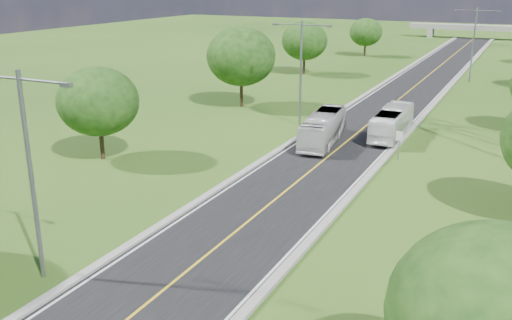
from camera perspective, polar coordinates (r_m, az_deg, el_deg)
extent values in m
plane|color=#274A14|center=(68.38, 13.81, 5.64)|extent=(260.00, 260.00, 0.00)
cube|color=black|center=(74.14, 14.86, 6.50)|extent=(8.00, 150.00, 0.06)
cube|color=gray|center=(75.04, 11.67, 6.92)|extent=(0.50, 150.00, 0.22)
cube|color=gray|center=(73.44, 18.12, 6.18)|extent=(0.50, 150.00, 0.22)
cylinder|color=slate|center=(46.12, 14.10, 1.41)|extent=(0.08, 0.08, 2.40)
cube|color=white|center=(45.88, 14.16, 2.36)|extent=(0.55, 0.04, 0.70)
cube|color=gray|center=(148.01, 17.06, 12.07)|extent=(1.20, 3.00, 2.00)
cube|color=gray|center=(146.59, 21.05, 12.26)|extent=(30.00, 3.00, 1.20)
cylinder|color=slate|center=(27.99, -21.54, -1.77)|extent=(0.22, 0.22, 10.00)
cylinder|color=slate|center=(25.88, -20.56, 7.39)|extent=(2.80, 0.12, 0.12)
cube|color=slate|center=(24.97, -18.46, 7.14)|extent=(0.50, 0.25, 0.18)
cylinder|color=slate|center=(55.02, 4.49, 8.55)|extent=(0.22, 0.22, 10.00)
cylinder|color=slate|center=(55.00, 3.21, 13.40)|extent=(2.80, 0.12, 0.12)
cylinder|color=slate|center=(53.98, 6.02, 13.25)|extent=(2.80, 0.12, 0.12)
cube|color=slate|center=(55.53, 1.94, 13.41)|extent=(0.50, 0.25, 0.18)
cube|color=slate|center=(53.55, 7.36, 13.11)|extent=(0.50, 0.25, 0.18)
cylinder|color=slate|center=(84.33, 20.89, 10.67)|extent=(0.22, 0.22, 10.00)
cylinder|color=slate|center=(84.13, 20.27, 13.88)|extent=(2.80, 0.12, 0.12)
cylinder|color=slate|center=(83.86, 22.22, 13.66)|extent=(2.80, 0.12, 0.12)
cube|color=slate|center=(84.28, 19.37, 13.94)|extent=(0.50, 0.25, 0.18)
cube|color=slate|center=(83.77, 23.12, 13.52)|extent=(0.50, 0.25, 0.18)
cylinder|color=black|center=(46.66, -15.17, 1.70)|extent=(0.36, 0.36, 2.70)
ellipsoid|color=#15380F|center=(45.89, -15.50, 5.66)|extent=(6.30, 6.30, 5.36)
cylinder|color=black|center=(63.79, -1.47, 6.79)|extent=(0.36, 0.36, 3.24)
ellipsoid|color=#15380F|center=(63.15, -1.50, 10.32)|extent=(7.56, 7.56, 6.43)
cylinder|color=black|center=(86.21, 4.82, 9.49)|extent=(0.36, 0.36, 2.88)
ellipsoid|color=#15380F|center=(85.78, 4.88, 11.82)|extent=(6.72, 6.72, 5.71)
cylinder|color=black|center=(108.08, 10.83, 10.82)|extent=(0.36, 0.36, 2.52)
ellipsoid|color=#15380F|center=(107.76, 10.93, 12.44)|extent=(5.88, 5.88, 5.00)
ellipsoid|color=#15380F|center=(17.98, 23.01, -14.28)|extent=(6.30, 6.30, 5.36)
imported|color=white|center=(52.80, 13.45, 3.70)|extent=(2.45, 9.49, 2.63)
imported|color=silver|center=(49.59, 6.73, 3.20)|extent=(3.40, 9.77, 2.66)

